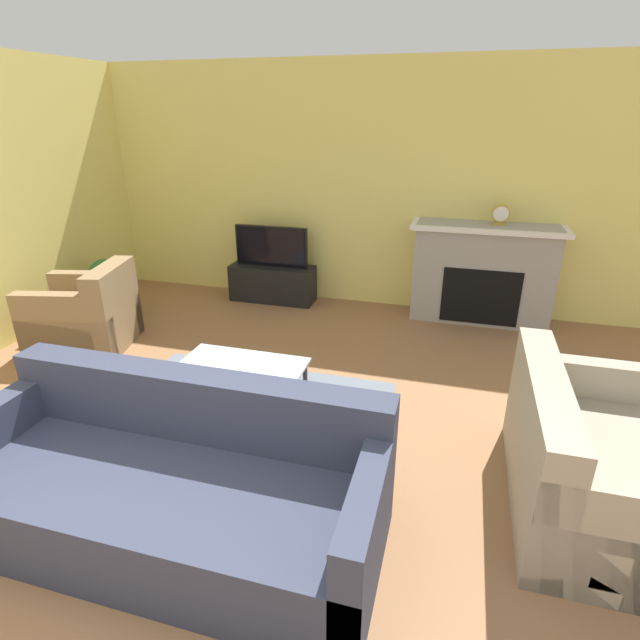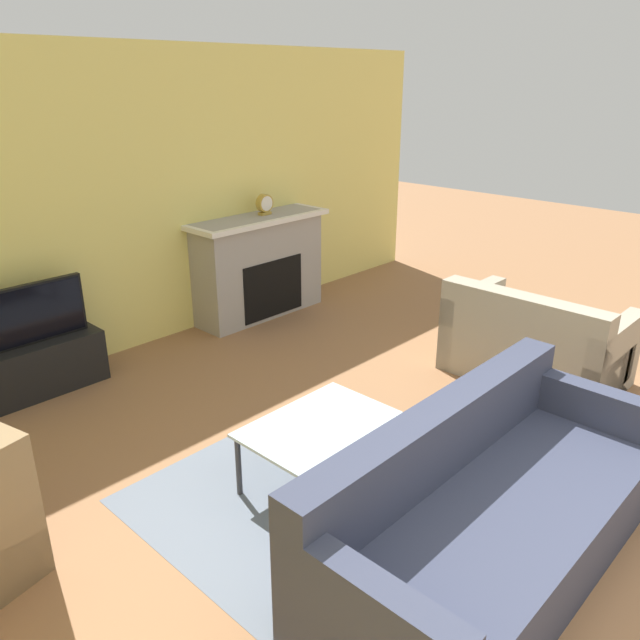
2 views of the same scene
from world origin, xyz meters
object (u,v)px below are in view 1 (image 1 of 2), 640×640
(tv, at_px, (271,246))
(couch_sectional, at_px, (173,488))
(couch_loveseat, at_px, (589,466))
(mantel_clock, at_px, (501,214))
(armchair_by_window, at_px, (86,318))
(potted_plant, at_px, (107,283))
(coffee_table, at_px, (236,376))

(tv, xyz_separation_m, couch_sectional, (0.79, -3.58, -0.39))
(couch_loveseat, distance_m, mantel_clock, 3.00)
(armchair_by_window, bearing_deg, potted_plant, -169.65)
(couch_sectional, height_order, couch_loveseat, same)
(couch_loveseat, xyz_separation_m, armchair_by_window, (-4.28, 1.07, 0.01))
(coffee_table, distance_m, mantel_clock, 3.26)
(potted_plant, bearing_deg, armchair_by_window, -66.38)
(tv, relative_size, armchair_by_window, 0.87)
(tv, relative_size, potted_plant, 1.37)
(couch_sectional, distance_m, couch_loveseat, 2.34)
(couch_sectional, bearing_deg, tv, 102.48)
(couch_loveseat, bearing_deg, armchair_by_window, 75.91)
(mantel_clock, bearing_deg, tv, -178.98)
(couch_sectional, relative_size, potted_plant, 3.52)
(armchair_by_window, distance_m, coffee_table, 2.14)
(couch_sectional, height_order, coffee_table, couch_sectional)
(tv, xyz_separation_m, couch_loveseat, (2.99, -2.78, -0.39))
(tv, distance_m, couch_loveseat, 4.10)
(couch_sectional, distance_m, mantel_clock, 4.12)
(potted_plant, bearing_deg, mantel_clock, 13.11)
(couch_sectional, bearing_deg, mantel_clock, 64.52)
(couch_loveseat, relative_size, mantel_clock, 6.51)
(tv, distance_m, coffee_table, 2.63)
(tv, distance_m, armchair_by_window, 2.17)
(couch_sectional, height_order, mantel_clock, mantel_clock)
(couch_loveseat, height_order, coffee_table, couch_loveseat)
(armchair_by_window, height_order, potted_plant, armchair_by_window)
(couch_sectional, distance_m, potted_plant, 3.60)
(tv, xyz_separation_m, potted_plant, (-1.63, -0.92, -0.30))
(armchair_by_window, relative_size, coffee_table, 1.09)
(mantel_clock, bearing_deg, couch_sectional, -115.48)
(potted_plant, bearing_deg, couch_sectional, -47.63)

